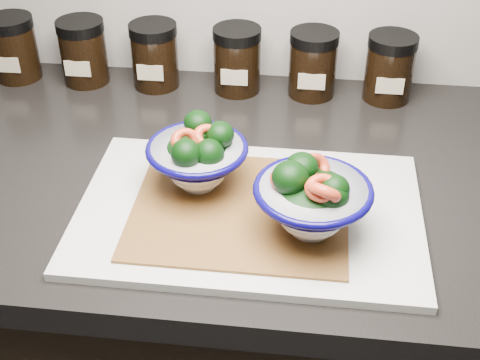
# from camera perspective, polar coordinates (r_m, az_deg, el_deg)

# --- Properties ---
(countertop) EXTENTS (3.50, 0.60, 0.04)m
(countertop) POSITION_cam_1_polar(r_m,az_deg,el_deg) (0.99, -0.62, 0.10)
(countertop) COLOR black
(countertop) RESTS_ON cabinet
(cutting_board) EXTENTS (0.45, 0.30, 0.01)m
(cutting_board) POSITION_cam_1_polar(r_m,az_deg,el_deg) (0.88, 0.79, -2.79)
(cutting_board) COLOR silver
(cutting_board) RESTS_ON countertop
(bamboo_mat) EXTENTS (0.28, 0.24, 0.00)m
(bamboo_mat) POSITION_cam_1_polar(r_m,az_deg,el_deg) (0.87, 0.00, -2.44)
(bamboo_mat) COLOR #955E2C
(bamboo_mat) RESTS_ON cutting_board
(bowl_left) EXTENTS (0.14, 0.14, 0.10)m
(bowl_left) POSITION_cam_1_polar(r_m,az_deg,el_deg) (0.89, -3.56, 1.93)
(bowl_left) COLOR white
(bowl_left) RESTS_ON bamboo_mat
(bowl_right) EXTENTS (0.15, 0.15, 0.10)m
(bowl_right) POSITION_cam_1_polar(r_m,az_deg,el_deg) (0.81, 6.14, -1.66)
(bowl_right) COLOR white
(bowl_right) RESTS_ON bamboo_mat
(spice_jar_a) EXTENTS (0.08, 0.08, 0.11)m
(spice_jar_a) POSITION_cam_1_polar(r_m,az_deg,el_deg) (1.26, -18.73, 10.64)
(spice_jar_a) COLOR black
(spice_jar_a) RESTS_ON countertop
(spice_jar_b) EXTENTS (0.08, 0.08, 0.11)m
(spice_jar_b) POSITION_cam_1_polar(r_m,az_deg,el_deg) (1.21, -13.23, 10.63)
(spice_jar_b) COLOR black
(spice_jar_b) RESTS_ON countertop
(spice_jar_c) EXTENTS (0.08, 0.08, 0.11)m
(spice_jar_c) POSITION_cam_1_polar(r_m,az_deg,el_deg) (1.18, -7.30, 10.52)
(spice_jar_c) COLOR black
(spice_jar_c) RESTS_ON countertop
(spice_jar_d) EXTENTS (0.08, 0.08, 0.11)m
(spice_jar_d) POSITION_cam_1_polar(r_m,az_deg,el_deg) (1.15, -0.25, 10.24)
(spice_jar_d) COLOR black
(spice_jar_d) RESTS_ON countertop
(spice_jar_e) EXTENTS (0.08, 0.08, 0.11)m
(spice_jar_e) POSITION_cam_1_polar(r_m,az_deg,el_deg) (1.15, 6.23, 9.85)
(spice_jar_e) COLOR black
(spice_jar_e) RESTS_ON countertop
(spice_jar_f) EXTENTS (0.08, 0.08, 0.11)m
(spice_jar_f) POSITION_cam_1_polar(r_m,az_deg,el_deg) (1.15, 12.64, 9.34)
(spice_jar_f) COLOR black
(spice_jar_f) RESTS_ON countertop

